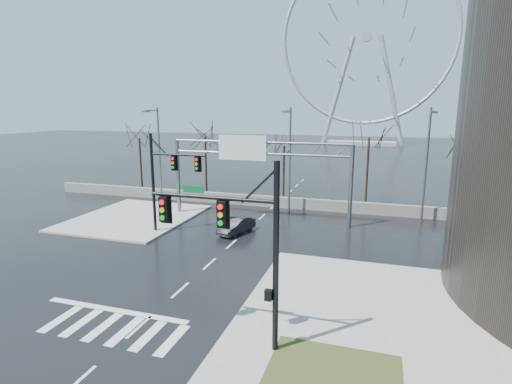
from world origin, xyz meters
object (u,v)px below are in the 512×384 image
at_px(signal_mast_near, 243,237).
at_px(car, 236,225).
at_px(sign_gantry, 255,163).
at_px(ferris_wheel, 367,45).
at_px(signal_mast_far, 165,174).

relative_size(signal_mast_near, car, 2.13).
bearing_deg(sign_gantry, car, -92.88).
bearing_deg(signal_mast_near, ferris_wheel, 90.08).
distance_m(signal_mast_far, car, 6.98).
height_order(sign_gantry, ferris_wheel, ferris_wheel).
relative_size(signal_mast_far, car, 2.13).
bearing_deg(ferris_wheel, car, -93.79).
distance_m(sign_gantry, ferris_wheel, 82.91).
distance_m(signal_mast_near, sign_gantry, 19.79).
xyz_separation_m(signal_mast_near, ferris_wheel, (-0.14, 99.04, 21.26)).
height_order(ferris_wheel, car, ferris_wheel).
relative_size(signal_mast_far, sign_gantry, 0.49).
distance_m(signal_mast_far, sign_gantry, 8.14).
relative_size(sign_gantry, car, 4.37).
relative_size(sign_gantry, ferris_wheel, 0.32).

